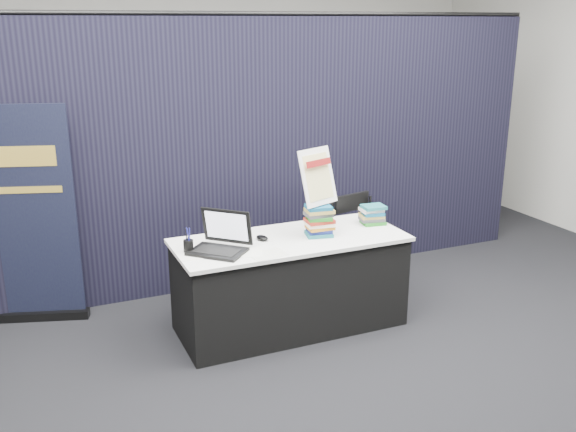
# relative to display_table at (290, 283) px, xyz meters

# --- Properties ---
(floor) EXTENTS (8.00, 8.00, 0.00)m
(floor) POSITION_rel_display_table_xyz_m (0.00, -0.55, -0.38)
(floor) COLOR black
(floor) RESTS_ON ground
(wall_back) EXTENTS (8.00, 0.02, 3.50)m
(wall_back) POSITION_rel_display_table_xyz_m (0.00, 3.45, 1.37)
(wall_back) COLOR #AEACA4
(wall_back) RESTS_ON floor
(drape_partition) EXTENTS (6.00, 0.08, 2.40)m
(drape_partition) POSITION_rel_display_table_xyz_m (0.00, 1.05, 0.82)
(drape_partition) COLOR black
(drape_partition) RESTS_ON floor
(display_table) EXTENTS (1.80, 0.75, 0.75)m
(display_table) POSITION_rel_display_table_xyz_m (0.00, 0.00, 0.00)
(display_table) COLOR black
(display_table) RESTS_ON floor
(laptop) EXTENTS (0.47, 0.53, 0.29)m
(laptop) POSITION_rel_display_table_xyz_m (-0.62, -0.04, 0.44)
(laptop) COLOR black
(laptop) RESTS_ON display_table
(mouse) EXTENTS (0.10, 0.13, 0.04)m
(mouse) POSITION_rel_display_table_xyz_m (-0.22, 0.05, 0.39)
(mouse) COLOR black
(mouse) RESTS_ON display_table
(brochure_left) EXTENTS (0.32, 0.23, 0.00)m
(brochure_left) POSITION_rel_display_table_xyz_m (-0.74, -0.05, 0.38)
(brochure_left) COLOR silver
(brochure_left) RESTS_ON display_table
(brochure_mid) EXTENTS (0.37, 0.31, 0.00)m
(brochure_mid) POSITION_rel_display_table_xyz_m (-0.45, -0.15, 0.38)
(brochure_mid) COLOR white
(brochure_mid) RESTS_ON display_table
(brochure_right) EXTENTS (0.28, 0.21, 0.00)m
(brochure_right) POSITION_rel_display_table_xyz_m (-0.29, -0.27, 0.38)
(brochure_right) COLOR silver
(brochure_right) RESTS_ON display_table
(pen_cup) EXTENTS (0.10, 0.10, 0.09)m
(pen_cup) POSITION_rel_display_table_xyz_m (-0.80, 0.01, 0.42)
(pen_cup) COLOR black
(pen_cup) RESTS_ON display_table
(book_stack_tall) EXTENTS (0.22, 0.19, 0.25)m
(book_stack_tall) POSITION_rel_display_table_xyz_m (0.23, -0.03, 0.50)
(book_stack_tall) COLOR #1A5E65
(book_stack_tall) RESTS_ON display_table
(book_stack_short) EXTENTS (0.20, 0.17, 0.16)m
(book_stack_short) POSITION_rel_display_table_xyz_m (0.78, 0.07, 0.45)
(book_stack_short) COLOR #1D6D1D
(book_stack_short) RESTS_ON display_table
(info_sign) EXTENTS (0.35, 0.24, 0.45)m
(info_sign) POSITION_rel_display_table_xyz_m (0.23, -0.00, 0.84)
(info_sign) COLOR black
(info_sign) RESTS_ON book_stack_tall
(pullup_banner) EXTENTS (0.74, 0.32, 1.77)m
(pullup_banner) POSITION_rel_display_table_xyz_m (-1.83, 0.94, 0.41)
(pullup_banner) COLOR black
(pullup_banner) RESTS_ON floor
(stacking_chair) EXTENTS (0.48, 0.49, 0.89)m
(stacking_chair) POSITION_rel_display_table_xyz_m (0.82, 0.36, 0.12)
(stacking_chair) COLOR black
(stacking_chair) RESTS_ON floor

